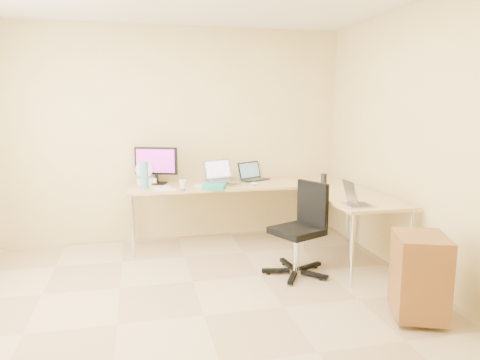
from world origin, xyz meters
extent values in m
plane|color=#9F8361|center=(0.00, 0.00, 0.00)|extent=(4.50, 4.50, 0.00)
plane|color=#E6D185|center=(0.00, 2.25, 1.30)|extent=(4.50, 0.00, 4.50)
plane|color=#E6D185|center=(0.00, -2.25, 1.30)|extent=(4.50, 0.00, 4.50)
plane|color=#E6D185|center=(2.10, 0.00, 1.30)|extent=(0.00, 4.50, 4.50)
cube|color=tan|center=(0.72, 1.85, 0.36)|extent=(2.65, 0.70, 0.73)
cube|color=tan|center=(1.70, 0.85, 0.36)|extent=(0.70, 1.30, 0.73)
cube|color=black|center=(-0.26, 2.05, 0.95)|extent=(0.54, 0.34, 0.44)
cube|color=#188976|center=(0.39, 1.64, 0.76)|extent=(0.34, 0.40, 0.06)
cube|color=#A39FB6|center=(0.49, 1.78, 0.90)|extent=(0.45, 0.41, 0.24)
cube|color=black|center=(0.95, 2.04, 0.84)|extent=(0.44, 0.41, 0.23)
cube|color=silver|center=(0.36, 1.76, 0.74)|extent=(0.40, 0.20, 0.02)
ellipsoid|color=white|center=(0.86, 1.69, 0.75)|extent=(0.12, 0.09, 0.04)
imported|color=white|center=(0.02, 1.74, 0.77)|extent=(0.12, 0.12, 0.09)
cylinder|color=silver|center=(-0.01, 1.55, 0.74)|extent=(0.15, 0.15, 0.03)
cylinder|color=#4D87BF|center=(-0.40, 1.76, 0.89)|extent=(0.10, 0.10, 0.31)
cube|color=silver|center=(-0.21, 1.72, 0.73)|extent=(0.27, 0.35, 0.01)
cube|color=white|center=(-0.37, 2.05, 0.77)|extent=(0.23, 0.19, 0.07)
cylinder|color=white|center=(-0.40, 2.05, 0.86)|extent=(0.20, 0.20, 0.25)
cylinder|color=black|center=(1.69, 1.60, 0.79)|extent=(0.09, 0.09, 0.12)
cube|color=#9E9DB0|center=(1.54, 0.42, 0.83)|extent=(0.29, 0.23, 0.19)
cube|color=black|center=(1.03, 0.68, 0.50)|extent=(0.73, 0.73, 0.92)
cube|color=#A8643F|center=(1.63, -0.43, 0.36)|extent=(0.51, 0.56, 0.64)
camera|label=1|loc=(-0.48, -3.36, 1.66)|focal=33.77mm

